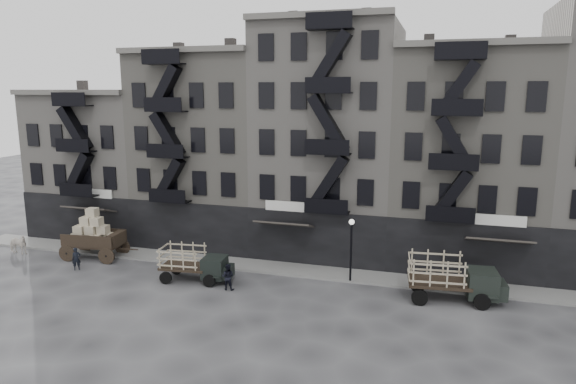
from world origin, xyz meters
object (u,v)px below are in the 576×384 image
(horse, at_px, (17,244))
(stake_truck_west, at_px, (194,261))
(pedestrian_mid, at_px, (228,277))
(wagon, at_px, (92,230))
(stake_truck_east, at_px, (453,275))
(pedestrian_west, at_px, (76,259))

(horse, bearing_deg, stake_truck_west, -92.99)
(horse, bearing_deg, pedestrian_mid, -94.83)
(wagon, relative_size, pedestrian_mid, 2.71)
(horse, distance_m, pedestrian_mid, 18.38)
(wagon, bearing_deg, horse, -176.84)
(horse, relative_size, stake_truck_east, 0.32)
(pedestrian_west, xyz_separation_m, pedestrian_mid, (11.58, -0.34, 0.05))
(wagon, bearing_deg, pedestrian_west, -83.80)
(stake_truck_west, xyz_separation_m, pedestrian_mid, (2.71, -0.80, -0.50))
(horse, xyz_separation_m, wagon, (6.16, 0.92, 1.35))
(stake_truck_west, bearing_deg, wagon, 161.33)
(wagon, xyz_separation_m, stake_truck_east, (25.64, -0.70, -0.54))
(horse, distance_m, stake_truck_east, 31.81)
(stake_truck_west, xyz_separation_m, stake_truck_east, (16.24, 1.41, 0.24))
(pedestrian_west, relative_size, pedestrian_mid, 0.94)
(wagon, distance_m, stake_truck_west, 9.67)
(stake_truck_west, bearing_deg, horse, 169.62)
(stake_truck_east, bearing_deg, stake_truck_west, 179.02)
(horse, xyz_separation_m, pedestrian_west, (6.69, -1.65, 0.02))
(pedestrian_mid, bearing_deg, stake_truck_west, -19.70)
(horse, height_order, pedestrian_west, pedestrian_west)
(stake_truck_west, height_order, pedestrian_west, stake_truck_west)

